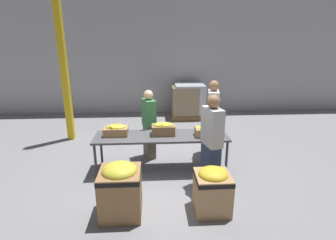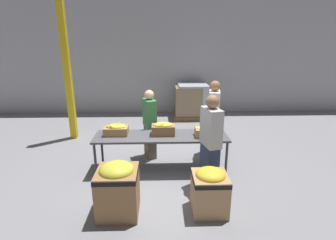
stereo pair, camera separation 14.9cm
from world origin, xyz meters
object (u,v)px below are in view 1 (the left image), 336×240
object	(u,v)px
banana_box_1	(163,128)
donation_bin_0	(121,188)
volunteer_1	(211,143)
sorting_table	(161,138)
volunteer_2	(149,125)
support_pillar	(63,64)
pallet_stack_0	(189,101)
banana_box_0	(116,130)
banana_box_2	(208,131)
pallet_stack_1	(185,102)
donation_bin_1	(212,188)
volunteer_0	(212,119)

from	to	relation	value
banana_box_1	donation_bin_0	bearing A→B (deg)	-115.71
banana_box_1	volunteer_1	xyz separation A→B (m)	(0.82, -0.75, -0.03)
sorting_table	donation_bin_0	bearing A→B (deg)	-115.05
sorting_table	volunteer_1	distance (m)	1.12
volunteer_1	volunteer_2	distance (m)	1.72
sorting_table	volunteer_2	size ratio (longest dim) A/B	1.72
support_pillar	pallet_stack_0	distance (m)	4.24
banana_box_0	donation_bin_0	xyz separation A→B (m)	(0.24, -1.51, -0.41)
banana_box_2	pallet_stack_1	bearing A→B (deg)	89.93
sorting_table	volunteer_1	xyz separation A→B (m)	(0.87, -0.69, 0.15)
sorting_table	volunteer_2	bearing A→B (deg)	112.12
banana_box_1	donation_bin_1	xyz separation A→B (m)	(0.70, -1.48, -0.49)
banana_box_0	volunteer_2	distance (m)	0.85
volunteer_1	pallet_stack_1	size ratio (longest dim) A/B	1.59
donation_bin_0	volunteer_2	bearing A→B (deg)	78.41
banana_box_2	donation_bin_0	bearing A→B (deg)	-139.58
banana_box_0	volunteer_1	distance (m)	1.94
volunteer_0	donation_bin_1	world-z (taller)	volunteer_0
sorting_table	support_pillar	xyz separation A→B (m)	(-2.39, 1.91, 1.30)
banana_box_0	volunteer_2	xyz separation A→B (m)	(0.66, 0.53, -0.08)
sorting_table	pallet_stack_1	distance (m)	3.88
support_pillar	banana_box_2	bearing A→B (deg)	-30.77
donation_bin_0	pallet_stack_1	size ratio (longest dim) A/B	0.79
volunteer_0	support_pillar	world-z (taller)	support_pillar
sorting_table	pallet_stack_1	bearing A→B (deg)	76.03
pallet_stack_1	banana_box_2	bearing A→B (deg)	-90.07
donation_bin_0	pallet_stack_0	xyz separation A→B (m)	(1.77, 5.27, 0.11)
banana_box_0	volunteer_0	world-z (taller)	volunteer_0
donation_bin_0	pallet_stack_1	world-z (taller)	pallet_stack_1
volunteer_2	support_pillar	bearing A→B (deg)	-140.04
volunteer_1	banana_box_2	bearing A→B (deg)	-20.46
sorting_table	pallet_stack_1	size ratio (longest dim) A/B	2.49
volunteer_0	pallet_stack_1	bearing A→B (deg)	-164.42
sorting_table	volunteer_0	size ratio (longest dim) A/B	1.54
banana_box_0	banana_box_1	distance (m)	0.96
donation_bin_1	support_pillar	distance (m)	4.86
donation_bin_1	banana_box_2	bearing A→B (deg)	82.15
volunteer_2	pallet_stack_1	size ratio (longest dim) A/B	1.45
donation_bin_0	pallet_stack_0	bearing A→B (deg)	71.45
volunteer_2	support_pillar	distance (m)	2.79
banana_box_0	volunteer_0	xyz separation A→B (m)	(2.11, 0.62, 0.01)
banana_box_2	support_pillar	world-z (taller)	support_pillar
pallet_stack_0	pallet_stack_1	size ratio (longest dim) A/B	1.06
banana_box_1	donation_bin_0	size ratio (longest dim) A/B	0.55
donation_bin_1	support_pillar	size ratio (longest dim) A/B	0.18
banana_box_2	pallet_stack_0	size ratio (longest dim) A/B	0.43
banana_box_1	pallet_stack_1	size ratio (longest dim) A/B	0.43
support_pillar	pallet_stack_1	xyz separation A→B (m)	(3.33, 1.85, -1.47)
banana_box_1	volunteer_1	distance (m)	1.11
volunteer_2	banana_box_0	bearing A→B (deg)	-70.00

